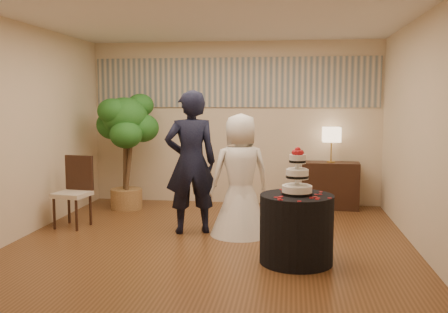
# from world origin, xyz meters

# --- Properties ---
(floor) EXTENTS (5.00, 5.00, 0.00)m
(floor) POSITION_xyz_m (0.00, 0.00, 0.00)
(floor) COLOR brown
(floor) RESTS_ON ground
(ceiling) EXTENTS (5.00, 5.00, 0.00)m
(ceiling) POSITION_xyz_m (0.00, 0.00, 2.80)
(ceiling) COLOR white
(ceiling) RESTS_ON wall_back
(wall_back) EXTENTS (5.00, 0.06, 2.80)m
(wall_back) POSITION_xyz_m (0.00, 2.50, 1.40)
(wall_back) COLOR beige
(wall_back) RESTS_ON ground
(wall_front) EXTENTS (5.00, 0.06, 2.80)m
(wall_front) POSITION_xyz_m (0.00, -2.50, 1.40)
(wall_front) COLOR beige
(wall_front) RESTS_ON ground
(wall_left) EXTENTS (0.06, 5.00, 2.80)m
(wall_left) POSITION_xyz_m (-2.50, 0.00, 1.40)
(wall_left) COLOR beige
(wall_left) RESTS_ON ground
(wall_right) EXTENTS (0.06, 5.00, 2.80)m
(wall_right) POSITION_xyz_m (2.50, 0.00, 1.40)
(wall_right) COLOR beige
(wall_right) RESTS_ON ground
(mural_border) EXTENTS (4.90, 0.02, 0.85)m
(mural_border) POSITION_xyz_m (0.00, 2.48, 2.10)
(mural_border) COLOR #A09D90
(mural_border) RESTS_ON wall_back
(groom) EXTENTS (0.81, 0.66, 1.93)m
(groom) POSITION_xyz_m (-0.35, 0.41, 0.96)
(groom) COLOR black
(groom) RESTS_ON floor
(bride) EXTENTS (1.04, 1.04, 1.62)m
(bride) POSITION_xyz_m (0.32, 0.39, 0.81)
(bride) COLOR white
(bride) RESTS_ON floor
(cake_table) EXTENTS (0.92, 0.92, 0.76)m
(cake_table) POSITION_xyz_m (1.05, -0.68, 0.38)
(cake_table) COLOR black
(cake_table) RESTS_ON floor
(wedding_cake) EXTENTS (0.34, 0.34, 0.53)m
(wedding_cake) POSITION_xyz_m (1.05, -0.68, 1.03)
(wedding_cake) COLOR white
(wedding_cake) RESTS_ON cake_table
(console) EXTENTS (0.95, 0.46, 0.77)m
(console) POSITION_xyz_m (1.64, 2.24, 0.39)
(console) COLOR black
(console) RESTS_ON floor
(table_lamp) EXTENTS (0.29, 0.29, 0.58)m
(table_lamp) POSITION_xyz_m (1.64, 2.24, 1.06)
(table_lamp) COLOR beige
(table_lamp) RESTS_ON console
(ficus_tree) EXTENTS (1.19, 1.19, 1.95)m
(ficus_tree) POSITION_xyz_m (-1.72, 1.75, 0.97)
(ficus_tree) COLOR #23621F
(ficus_tree) RESTS_ON floor
(side_chair) EXTENTS (0.53, 0.54, 1.00)m
(side_chair) POSITION_xyz_m (-2.08, 0.47, 0.50)
(side_chair) COLOR black
(side_chair) RESTS_ON floor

